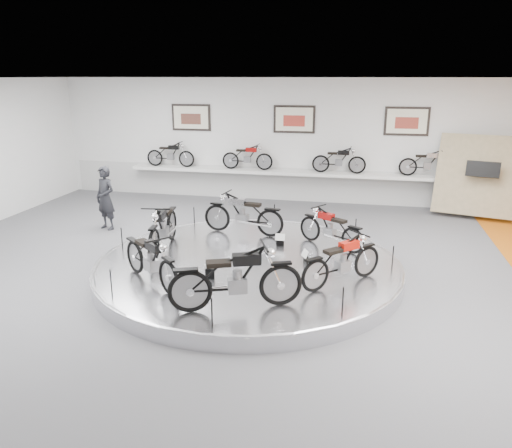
% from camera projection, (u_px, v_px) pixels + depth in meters
% --- Properties ---
extents(floor, '(16.00, 16.00, 0.00)m').
position_uv_depth(floor, '(245.00, 280.00, 10.33)').
color(floor, '#515154').
rests_on(floor, ground).
extents(ceiling, '(16.00, 16.00, 0.00)m').
position_uv_depth(ceiling, '(244.00, 79.00, 9.18)').
color(ceiling, white).
rests_on(ceiling, wall_back).
extents(wall_back, '(16.00, 0.00, 16.00)m').
position_uv_depth(wall_back, '(294.00, 141.00, 16.31)').
color(wall_back, white).
rests_on(wall_back, floor).
extents(dado_band, '(15.68, 0.04, 1.10)m').
position_uv_depth(dado_band, '(293.00, 184.00, 16.71)').
color(dado_band, '#BCBCBA').
rests_on(dado_band, floor).
extents(display_platform, '(6.40, 6.40, 0.30)m').
position_uv_depth(display_platform, '(248.00, 268.00, 10.56)').
color(display_platform, silver).
rests_on(display_platform, floor).
extents(platform_rim, '(6.40, 6.40, 0.10)m').
position_uv_depth(platform_rim, '(248.00, 262.00, 10.53)').
color(platform_rim, '#B2B2BA').
rests_on(platform_rim, display_platform).
extents(shelf, '(11.00, 0.55, 0.10)m').
position_uv_depth(shelf, '(292.00, 173.00, 16.32)').
color(shelf, silver).
rests_on(shelf, wall_back).
extents(poster_left, '(1.35, 0.06, 0.88)m').
position_uv_depth(poster_left, '(191.00, 117.00, 16.78)').
color(poster_left, '#EEEBCB').
rests_on(poster_left, wall_back).
extents(poster_center, '(1.35, 0.06, 0.88)m').
position_uv_depth(poster_center, '(294.00, 119.00, 16.07)').
color(poster_center, '#EEEBCB').
rests_on(poster_center, wall_back).
extents(poster_right, '(1.35, 0.06, 0.88)m').
position_uv_depth(poster_right, '(407.00, 121.00, 15.37)').
color(poster_right, '#EEEBCB').
rests_on(poster_right, wall_back).
extents(display_panel, '(2.56, 1.52, 2.30)m').
position_uv_depth(display_panel, '(479.00, 176.00, 14.55)').
color(display_panel, tan).
rests_on(display_panel, floor).
extents(shelf_bike_a, '(1.22, 0.43, 0.73)m').
position_uv_depth(shelf_bike_a, '(170.00, 156.00, 17.04)').
color(shelf_bike_a, black).
rests_on(shelf_bike_a, shelf).
extents(shelf_bike_b, '(1.22, 0.43, 0.73)m').
position_uv_depth(shelf_bike_b, '(247.00, 159.00, 16.50)').
color(shelf_bike_b, maroon).
rests_on(shelf_bike_b, shelf).
extents(shelf_bike_c, '(1.22, 0.43, 0.73)m').
position_uv_depth(shelf_bike_c, '(339.00, 162.00, 15.89)').
color(shelf_bike_c, black).
rests_on(shelf_bike_c, shelf).
extents(shelf_bike_d, '(1.22, 0.43, 0.73)m').
position_uv_depth(shelf_bike_d, '(427.00, 165.00, 15.35)').
color(shelf_bike_d, silver).
rests_on(shelf_bike_d, shelf).
extents(bike_a, '(1.57, 1.31, 0.90)m').
position_uv_depth(bike_a, '(331.00, 228.00, 11.27)').
color(bike_a, maroon).
rests_on(bike_a, display_platform).
extents(bike_b, '(1.83, 0.86, 1.03)m').
position_uv_depth(bike_b, '(243.00, 214.00, 12.19)').
color(bike_b, silver).
rests_on(bike_b, display_platform).
extents(bike_c, '(0.88, 1.92, 1.09)m').
position_uv_depth(bike_c, '(163.00, 227.00, 11.04)').
color(bike_c, black).
rests_on(bike_c, display_platform).
extents(bike_d, '(1.70, 1.54, 1.00)m').
position_uv_depth(bike_d, '(151.00, 258.00, 9.25)').
color(bike_d, black).
rests_on(bike_d, display_platform).
extents(bike_e, '(2.02, 1.34, 1.12)m').
position_uv_depth(bike_e, '(236.00, 278.00, 8.21)').
color(bike_e, black).
rests_on(bike_e, display_platform).
extents(bike_f, '(1.54, 1.54, 0.95)m').
position_uv_depth(bike_f, '(342.00, 260.00, 9.23)').
color(bike_f, '#AD1509').
rests_on(bike_f, display_platform).
extents(visitor, '(0.74, 0.62, 1.73)m').
position_uv_depth(visitor, '(106.00, 198.00, 13.51)').
color(visitor, black).
rests_on(visitor, floor).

